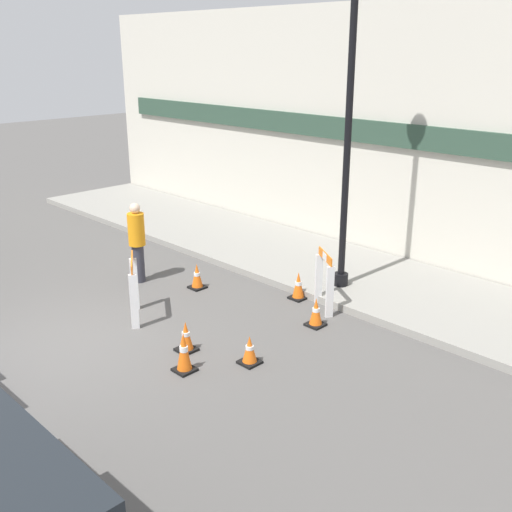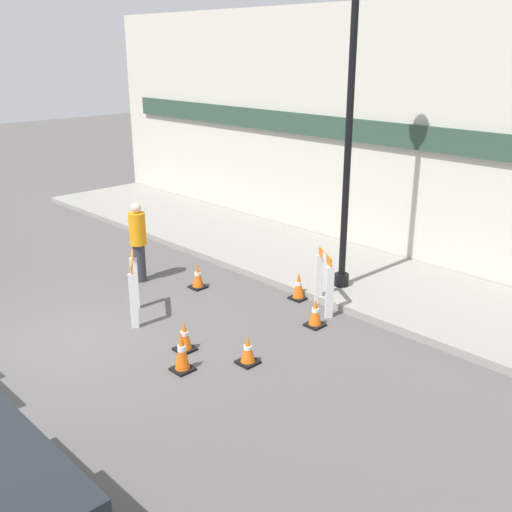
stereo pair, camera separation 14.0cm
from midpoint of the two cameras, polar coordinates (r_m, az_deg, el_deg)
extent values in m
plane|color=#565451|center=(10.22, -18.96, -8.39)|extent=(60.00, 60.00, 0.00)
cube|color=gray|center=(13.54, 4.44, -0.15)|extent=(18.00, 3.06, 0.14)
cube|color=beige|center=(14.14, 9.17, 11.68)|extent=(18.00, 0.12, 5.50)
cube|color=#2D4738|center=(14.05, 8.90, 11.85)|extent=(16.20, 0.10, 0.50)
cylinder|color=black|center=(11.85, 8.47, -2.24)|extent=(0.29, 0.29, 0.24)
cylinder|color=black|center=(11.12, 9.22, 12.05)|extent=(0.13, 0.13, 6.14)
cube|color=white|center=(10.64, 7.39, -3.46)|extent=(0.12, 0.14, 0.96)
cube|color=white|center=(11.21, 6.37, -2.21)|extent=(0.12, 0.14, 0.96)
cube|color=orange|center=(10.73, 6.98, -0.07)|extent=(0.61, 0.41, 0.15)
cube|color=white|center=(10.73, 6.98, -0.07)|extent=(0.19, 0.14, 0.14)
cube|color=white|center=(11.11, -11.13, -2.59)|extent=(0.12, 0.14, 0.99)
cube|color=white|center=(10.37, -11.20, -4.24)|extent=(0.12, 0.14, 0.99)
cube|color=orange|center=(10.54, -11.36, -0.53)|extent=(0.73, 0.51, 0.15)
cube|color=white|center=(10.54, -11.36, -0.53)|extent=(0.23, 0.17, 0.14)
cube|color=black|center=(12.06, -5.20, -2.94)|extent=(0.30, 0.30, 0.04)
cone|color=orange|center=(11.96, -5.24, -1.80)|extent=(0.22, 0.22, 0.47)
cylinder|color=white|center=(11.95, -5.24, -1.70)|extent=(0.13, 0.13, 0.07)
cube|color=black|center=(11.53, 4.40, -4.00)|extent=(0.30, 0.30, 0.04)
cone|color=orange|center=(11.42, 4.44, -2.74)|extent=(0.23, 0.22, 0.50)
cylinder|color=white|center=(11.41, 4.44, -2.63)|extent=(0.13, 0.13, 0.07)
cube|color=black|center=(10.48, 6.01, -6.54)|extent=(0.30, 0.30, 0.04)
cone|color=orange|center=(10.37, 6.06, -5.26)|extent=(0.22, 0.22, 0.47)
cylinder|color=white|center=(10.36, 6.07, -5.14)|extent=(0.13, 0.13, 0.07)
cube|color=black|center=(9.15, -6.56, -10.66)|extent=(0.30, 0.30, 0.04)
cone|color=orange|center=(8.99, -6.64, -8.89)|extent=(0.22, 0.23, 0.60)
cylinder|color=white|center=(8.98, -6.64, -8.72)|extent=(0.13, 0.13, 0.08)
cube|color=black|center=(9.28, -0.35, -10.07)|extent=(0.30, 0.30, 0.04)
cone|color=orange|center=(9.17, -0.35, -8.81)|extent=(0.22, 0.22, 0.42)
cylinder|color=white|center=(9.16, -0.35, -8.70)|extent=(0.13, 0.13, 0.06)
cube|color=black|center=(9.70, -6.35, -8.79)|extent=(0.30, 0.30, 0.04)
cone|color=orange|center=(9.59, -6.41, -7.46)|extent=(0.23, 0.23, 0.47)
cylinder|color=white|center=(9.57, -6.42, -7.33)|extent=(0.13, 0.13, 0.07)
cylinder|color=#33333D|center=(12.45, -10.70, -0.63)|extent=(0.27, 0.27, 0.79)
cylinder|color=orange|center=(12.23, -10.91, 2.56)|extent=(0.37, 0.37, 0.66)
sphere|color=beige|center=(12.11, -11.04, 4.52)|extent=(0.23, 0.23, 0.21)
cylinder|color=black|center=(7.10, -22.43, -19.42)|extent=(0.60, 0.18, 0.60)
camera|label=1|loc=(0.07, -89.63, 0.13)|focal=42.00mm
camera|label=2|loc=(0.07, 90.37, -0.13)|focal=42.00mm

